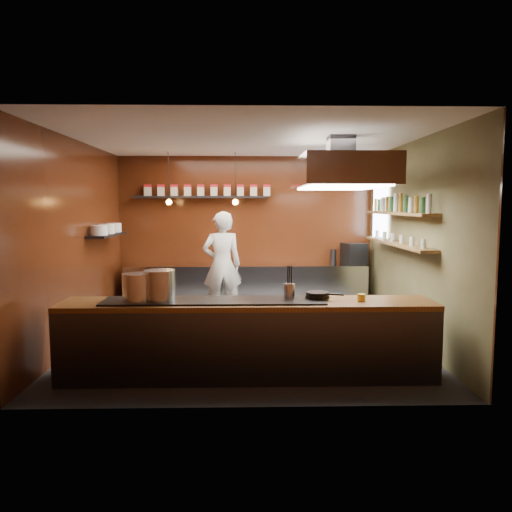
{
  "coord_description": "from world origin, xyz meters",
  "views": [
    {
      "loc": [
        -0.05,
        -7.39,
        2.05
      ],
      "look_at": [
        0.14,
        0.4,
        1.25
      ],
      "focal_mm": 35.0,
      "sensor_mm": 36.0,
      "label": 1
    }
  ],
  "objects_px": {
    "espresso_machine": "(354,254)",
    "chef": "(222,265)",
    "stockpot_large": "(160,285)",
    "stockpot_small": "(137,287)",
    "extractor_hood": "(340,172)"
  },
  "relations": [
    {
      "from": "espresso_machine",
      "to": "chef",
      "type": "bearing_deg",
      "value": 176.5
    },
    {
      "from": "chef",
      "to": "stockpot_large",
      "type": "bearing_deg",
      "value": 68.4
    },
    {
      "from": "stockpot_small",
      "to": "stockpot_large",
      "type": "bearing_deg",
      "value": 8.31
    },
    {
      "from": "stockpot_small",
      "to": "chef",
      "type": "height_order",
      "value": "chef"
    },
    {
      "from": "stockpot_large",
      "to": "stockpot_small",
      "type": "bearing_deg",
      "value": -171.69
    },
    {
      "from": "chef",
      "to": "extractor_hood",
      "type": "bearing_deg",
      "value": 120.06
    },
    {
      "from": "extractor_hood",
      "to": "stockpot_large",
      "type": "relative_size",
      "value": 5.48
    },
    {
      "from": "stockpot_large",
      "to": "espresso_machine",
      "type": "bearing_deg",
      "value": 50.76
    },
    {
      "from": "extractor_hood",
      "to": "chef",
      "type": "bearing_deg",
      "value": 131.25
    },
    {
      "from": "stockpot_large",
      "to": "espresso_machine",
      "type": "height_order",
      "value": "espresso_machine"
    },
    {
      "from": "chef",
      "to": "espresso_machine",
      "type": "bearing_deg",
      "value": -177.22
    },
    {
      "from": "stockpot_large",
      "to": "chef",
      "type": "bearing_deg",
      "value": 79.59
    },
    {
      "from": "espresso_machine",
      "to": "chef",
      "type": "xyz_separation_m",
      "value": [
        -2.54,
        -0.63,
        -0.14
      ]
    },
    {
      "from": "extractor_hood",
      "to": "stockpot_small",
      "type": "distance_m",
      "value": 3.2
    },
    {
      "from": "stockpot_small",
      "to": "espresso_machine",
      "type": "xyz_separation_m",
      "value": [
        3.38,
        3.87,
        0.0
      ]
    }
  ]
}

